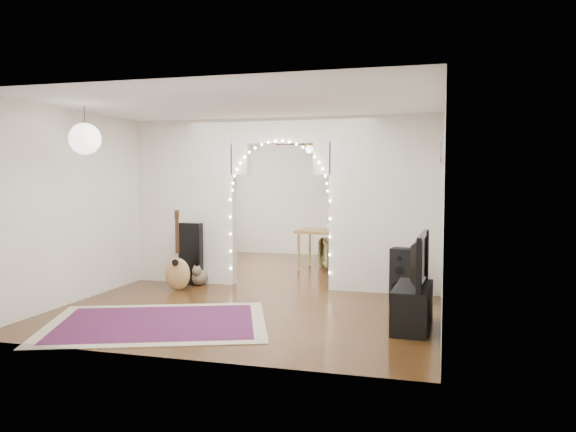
% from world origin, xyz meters
% --- Properties ---
extents(floor, '(7.50, 7.50, 0.00)m').
position_xyz_m(floor, '(0.00, 0.00, 0.00)').
color(floor, black).
rests_on(floor, ground).
extents(ceiling, '(5.00, 7.50, 0.02)m').
position_xyz_m(ceiling, '(0.00, 0.00, 2.70)').
color(ceiling, white).
rests_on(ceiling, wall_back).
extents(wall_back, '(5.00, 0.02, 2.70)m').
position_xyz_m(wall_back, '(0.00, 3.75, 1.35)').
color(wall_back, silver).
rests_on(wall_back, floor).
extents(wall_front, '(5.00, 0.02, 2.70)m').
position_xyz_m(wall_front, '(0.00, -3.75, 1.35)').
color(wall_front, silver).
rests_on(wall_front, floor).
extents(wall_left, '(0.02, 7.50, 2.70)m').
position_xyz_m(wall_left, '(-2.50, 0.00, 1.35)').
color(wall_left, silver).
rests_on(wall_left, floor).
extents(wall_right, '(0.02, 7.50, 2.70)m').
position_xyz_m(wall_right, '(2.50, 0.00, 1.35)').
color(wall_right, silver).
rests_on(wall_right, floor).
extents(divider_wall, '(5.00, 0.20, 2.70)m').
position_xyz_m(divider_wall, '(0.00, 0.00, 1.42)').
color(divider_wall, silver).
rests_on(divider_wall, floor).
extents(fairy_lights, '(1.64, 0.04, 1.60)m').
position_xyz_m(fairy_lights, '(0.00, -0.13, 1.55)').
color(fairy_lights, '#FFEABF').
rests_on(fairy_lights, divider_wall).
extents(window, '(0.04, 1.20, 1.40)m').
position_xyz_m(window, '(-2.47, 1.80, 1.50)').
color(window, white).
rests_on(window, wall_left).
extents(wall_clock, '(0.03, 0.31, 0.31)m').
position_xyz_m(wall_clock, '(2.48, -0.60, 2.10)').
color(wall_clock, white).
rests_on(wall_clock, wall_right).
extents(picture_frames, '(0.02, 0.50, 0.70)m').
position_xyz_m(picture_frames, '(2.48, -1.00, 1.50)').
color(picture_frames, white).
rests_on(picture_frames, wall_right).
extents(paper_lantern, '(0.40, 0.40, 0.40)m').
position_xyz_m(paper_lantern, '(-1.90, -2.40, 2.25)').
color(paper_lantern, white).
rests_on(paper_lantern, ceiling).
extents(ceiling_fan, '(1.10, 1.10, 0.30)m').
position_xyz_m(ceiling_fan, '(0.00, 2.00, 2.40)').
color(ceiling_fan, gold).
rests_on(ceiling_fan, ceiling).
extents(area_rug, '(3.12, 2.73, 0.02)m').
position_xyz_m(area_rug, '(-0.82, -2.61, 0.01)').
color(area_rug, maroon).
rests_on(area_rug, floor).
extents(guitar_case, '(0.40, 0.16, 1.02)m').
position_xyz_m(guitar_case, '(-1.47, -0.25, 0.51)').
color(guitar_case, black).
rests_on(guitar_case, floor).
extents(acoustic_guitar, '(0.43, 0.16, 1.06)m').
position_xyz_m(acoustic_guitar, '(-1.48, -0.72, 0.46)').
color(acoustic_guitar, '#AD7545').
rests_on(acoustic_guitar, floor).
extents(tabby_cat, '(0.27, 0.55, 0.36)m').
position_xyz_m(tabby_cat, '(-1.31, -0.27, 0.15)').
color(tabby_cat, brown).
rests_on(tabby_cat, floor).
extents(floor_speaker, '(0.34, 0.31, 0.77)m').
position_xyz_m(floor_speaker, '(1.96, -0.64, 0.38)').
color(floor_speaker, black).
rests_on(floor_speaker, floor).
extents(media_console, '(0.45, 1.02, 0.50)m').
position_xyz_m(media_console, '(2.17, -2.00, 0.25)').
color(media_console, black).
rests_on(media_console, floor).
extents(tv, '(0.20, 1.08, 0.62)m').
position_xyz_m(tv, '(2.17, -2.00, 0.81)').
color(tv, black).
rests_on(tv, media_console).
extents(bookcase, '(1.38, 0.82, 1.39)m').
position_xyz_m(bookcase, '(0.91, 3.50, 0.69)').
color(bookcase, '#C6B48F').
rests_on(bookcase, floor).
extents(dining_table, '(1.28, 0.92, 0.76)m').
position_xyz_m(dining_table, '(0.44, 1.85, 0.68)').
color(dining_table, brown).
rests_on(dining_table, floor).
extents(flower_vase, '(0.20, 0.20, 0.19)m').
position_xyz_m(flower_vase, '(0.44, 1.85, 0.85)').
color(flower_vase, white).
rests_on(flower_vase, dining_table).
extents(dining_chair_left, '(0.74, 0.75, 0.54)m').
position_xyz_m(dining_chair_left, '(0.61, 1.90, 0.27)').
color(dining_chair_left, '#4D4626').
rests_on(dining_chair_left, floor).
extents(dining_chair_right, '(0.67, 0.68, 0.55)m').
position_xyz_m(dining_chair_right, '(0.44, 2.29, 0.28)').
color(dining_chair_right, '#4D4626').
rests_on(dining_chair_right, floor).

